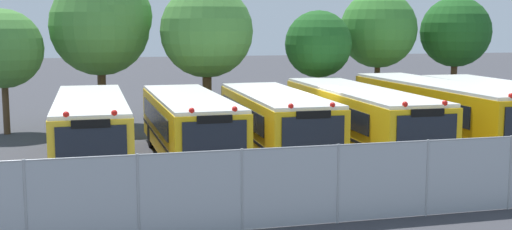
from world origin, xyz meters
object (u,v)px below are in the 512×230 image
object	(u,v)px
tree_0	(0,48)
tree_4	(379,29)
tree_2	(208,33)
school_bus_2	(275,121)
tree_5	(457,30)
school_bus_5	(507,111)
school_bus_4	(439,112)
school_bus_1	(189,124)
tree_1	(104,23)
tree_3	(319,45)
school_bus_3	(357,117)
school_bus_0	(91,128)

from	to	relation	value
tree_0	tree_4	bearing A→B (deg)	3.20
tree_2	school_bus_2	bearing A→B (deg)	-81.45
tree_5	school_bus_5	bearing A→B (deg)	-107.74
school_bus_4	school_bus_5	world-z (taller)	school_bus_4
tree_5	school_bus_1	bearing A→B (deg)	-152.11
school_bus_1	tree_1	distance (m)	10.18
tree_1	tree_2	distance (m)	5.10
tree_3	tree_5	bearing A→B (deg)	8.49
school_bus_1	school_bus_2	xyz separation A→B (m)	(3.26, -0.17, 0.02)
tree_2	tree_3	bearing A→B (deg)	-1.90
school_bus_1	tree_1	size ratio (longest dim) A/B	1.30
school_bus_1	tree_4	xyz separation A→B (m)	(11.62, 8.79, 3.41)
school_bus_3	tree_0	world-z (taller)	tree_0
tree_1	tree_5	distance (m)	18.86
school_bus_5	school_bus_4	bearing A→B (deg)	3.80
school_bus_2	school_bus_5	size ratio (longest dim) A/B	0.85
tree_0	tree_4	xyz separation A→B (m)	(18.95, 1.06, 0.82)
school_bus_4	tree_0	size ratio (longest dim) A/B	1.98
tree_1	tree_3	distance (m)	10.60
school_bus_4	school_bus_0	bearing A→B (deg)	-0.61
tree_0	tree_2	bearing A→B (deg)	-1.63
tree_2	school_bus_0	bearing A→B (deg)	-126.03
tree_4	tree_3	bearing A→B (deg)	-159.00
school_bus_2	tree_4	distance (m)	12.72
school_bus_3	tree_4	size ratio (longest dim) A/B	1.67
school_bus_5	tree_3	world-z (taller)	tree_3
school_bus_0	tree_3	world-z (taller)	tree_3
tree_0	tree_1	distance (m)	4.94
school_bus_1	tree_3	bearing A→B (deg)	-137.44
school_bus_5	tree_1	distance (m)	18.86
school_bus_5	tree_0	world-z (taller)	tree_0
school_bus_1	tree_0	world-z (taller)	tree_0
tree_3	tree_5	world-z (taller)	tree_5
tree_0	tree_4	world-z (taller)	tree_4
school_bus_3	tree_5	distance (m)	13.35
school_bus_0	school_bus_2	size ratio (longest dim) A/B	1.06
school_bus_5	tree_3	distance (m)	9.62
school_bus_3	tree_1	world-z (taller)	tree_1
school_bus_0	tree_3	distance (m)	13.74
tree_3	tree_4	bearing A→B (deg)	21.00
tree_2	tree_5	xyz separation A→B (m)	(14.04, 1.08, 0.10)
tree_4	school_bus_1	bearing A→B (deg)	-142.89
school_bus_0	tree_4	world-z (taller)	tree_4
school_bus_4	tree_3	bearing A→B (deg)	-72.75
tree_4	tree_2	bearing A→B (deg)	-172.06
school_bus_2	school_bus_3	world-z (taller)	school_bus_3
school_bus_1	tree_0	size ratio (longest dim) A/B	1.67
tree_4	school_bus_2	bearing A→B (deg)	-133.02
school_bus_0	tree_0	size ratio (longest dim) A/B	1.74
school_bus_3	tree_5	bearing A→B (deg)	-136.74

